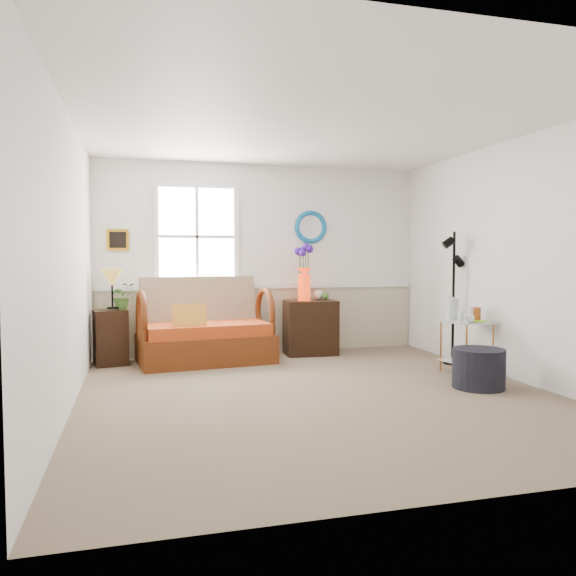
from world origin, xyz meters
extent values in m
cube|color=#786249|center=(0.00, 0.00, 0.00)|extent=(4.50, 5.00, 0.01)
cube|color=white|center=(0.00, 0.00, 2.60)|extent=(4.50, 5.00, 0.01)
cube|color=white|center=(0.00, 2.50, 1.30)|extent=(4.50, 0.01, 2.60)
cube|color=white|center=(0.00, -2.50, 1.30)|extent=(4.50, 0.01, 2.60)
cube|color=white|center=(-2.25, 0.00, 1.30)|extent=(0.01, 5.00, 2.60)
cube|color=white|center=(2.25, 0.00, 1.30)|extent=(0.01, 5.00, 2.60)
cube|color=#B6AC8A|center=(0.00, 2.48, 0.45)|extent=(4.46, 0.02, 0.90)
cube|color=white|center=(0.00, 2.47, 0.92)|extent=(4.46, 0.04, 0.06)
cube|color=orange|center=(-1.92, 2.48, 1.55)|extent=(0.28, 0.03, 0.28)
torus|color=#0E8FCA|center=(0.70, 2.48, 1.75)|extent=(0.47, 0.07, 0.47)
imported|color=#3B6B29|center=(-1.86, 2.09, 0.81)|extent=(0.39, 0.41, 0.26)
cylinder|color=black|center=(1.66, -0.20, 0.20)|extent=(0.65, 0.65, 0.40)
camera|label=1|loc=(-1.67, -5.14, 1.34)|focal=35.00mm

